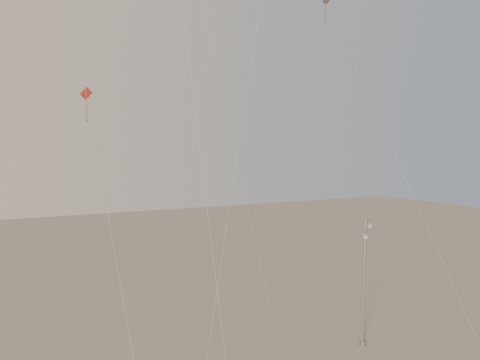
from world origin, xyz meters
name	(u,v)px	position (x,y,z in m)	size (l,w,h in m)	color
street_lamp	(365,278)	(8.38, 6.08, 4.53)	(1.42, 1.14, 8.50)	#9A9DA2
kite_1	(187,45)	(-4.05, 6.02, 18.39)	(0.93, 5.94, 25.33)	#302C28
kite_3	(98,161)	(-8.39, 7.66, 12.36)	(0.80, 12.96, 16.43)	maroon
kite_4	(356,68)	(12.34, 11.92, 19.00)	(4.15, 12.23, 24.92)	#302C28
kite_5	(205,21)	(4.62, 22.66, 23.85)	(3.15, 10.16, 31.67)	#A2581B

